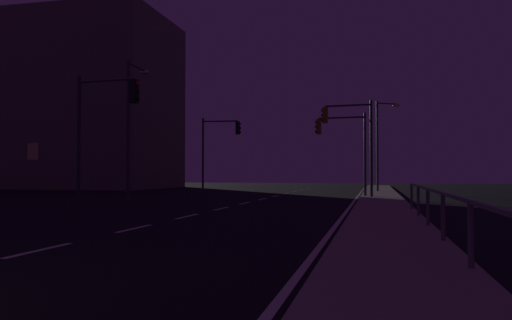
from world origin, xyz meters
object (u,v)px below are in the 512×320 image
object	(u,v)px
building_distant	(66,105)
traffic_light_near_left	(103,116)
traffic_light_far_left	(219,141)
street_lamp_across_street	(381,136)
traffic_light_near_right	(343,138)
traffic_light_mid_left	(350,130)
street_lamp_median	(131,117)

from	to	relation	value
building_distant	traffic_light_near_left	bearing A→B (deg)	-53.72
traffic_light_far_left	street_lamp_across_street	size ratio (longest dim) A/B	0.81
traffic_light_near_right	traffic_light_near_left	size ratio (longest dim) A/B	0.90
traffic_light_near_right	traffic_light_mid_left	distance (m)	1.59
traffic_light_mid_left	building_distant	size ratio (longest dim) A/B	0.26
traffic_light_mid_left	traffic_light_near_left	xyz separation A→B (m)	(-9.52, -11.29, -0.14)
traffic_light_near_left	street_lamp_across_street	xyz separation A→B (m)	(11.41, 21.37, 0.45)
traffic_light_near_left	street_lamp_across_street	size ratio (longest dim) A/B	0.81
traffic_light_near_left	building_distant	world-z (taller)	building_distant
traffic_light_mid_left	building_distant	xyz separation A→B (m)	(-29.65, 16.14, 4.53)
street_lamp_median	street_lamp_across_street	bearing A→B (deg)	50.35
building_distant	street_lamp_across_street	bearing A→B (deg)	-10.87
street_lamp_across_street	traffic_light_near_left	bearing A→B (deg)	-118.09
traffic_light_near_right	traffic_light_far_left	xyz separation A→B (m)	(-9.35, 4.28, 0.22)
traffic_light_far_left	street_lamp_across_street	world-z (taller)	street_lamp_across_street
street_lamp_across_street	street_lamp_median	size ratio (longest dim) A/B	0.93
traffic_light_far_left	street_lamp_median	bearing A→B (deg)	-96.39
street_lamp_median	building_distant	world-z (taller)	building_distant
traffic_light_mid_left	traffic_light_near_left	bearing A→B (deg)	-130.13
traffic_light_mid_left	street_lamp_across_street	distance (m)	10.26
street_lamp_median	traffic_light_near_right	bearing A→B (deg)	33.74
traffic_light_far_left	traffic_light_mid_left	size ratio (longest dim) A/B	1.00
traffic_light_near_left	street_lamp_median	distance (m)	5.91
traffic_light_mid_left	street_lamp_median	world-z (taller)	street_lamp_median
traffic_light_near_left	building_distant	distance (m)	34.35
traffic_light_mid_left	street_lamp_median	size ratio (longest dim) A/B	0.76
traffic_light_far_left	building_distant	distance (m)	22.84
street_lamp_across_street	building_distant	xyz separation A→B (m)	(-31.54, 6.06, 4.22)
traffic_light_far_left	building_distant	world-z (taller)	building_distant
street_lamp_across_street	street_lamp_median	xyz separation A→B (m)	(-13.03, -15.72, 0.15)
building_distant	street_lamp_median	bearing A→B (deg)	-49.63
traffic_light_near_right	traffic_light_mid_left	bearing A→B (deg)	-70.36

